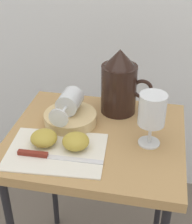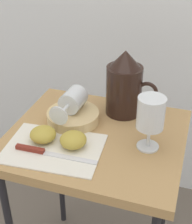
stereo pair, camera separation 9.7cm
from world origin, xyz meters
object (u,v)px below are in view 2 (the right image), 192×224
apple_half_left (43,134)px  knife (44,152)px  wine_glass_upright (151,116)px  apple_half_right (73,140)px  pitcher (124,89)px  wine_glass_tipped_near (73,101)px  table (96,153)px  basket_tray (73,117)px

apple_half_left → knife: (0.03, -0.05, -0.02)m
wine_glass_upright → apple_half_right: wine_glass_upright is taller
wine_glass_upright → knife: size_ratio=0.67×
pitcher → wine_glass_tipped_near: 0.17m
apple_half_right → knife: (-0.07, -0.06, -0.02)m
wine_glass_upright → apple_half_left: bearing=-166.9°
wine_glass_tipped_near → apple_half_left: wine_glass_tipped_near is taller
apple_half_left → pitcher: bearing=52.2°
table → wine_glass_tipped_near: wine_glass_tipped_near is taller
basket_tray → pitcher: (0.14, 0.11, 0.07)m
table → apple_half_left: (-0.14, -0.08, 0.10)m
wine_glass_upright → apple_half_right: size_ratio=2.09×
knife → apple_half_right: bearing=40.9°
wine_glass_upright → knife: wine_glass_upright is taller
knife → apple_half_left: bearing=116.0°
table → pitcher: 0.23m
table → apple_half_left: apple_half_left is taller
basket_tray → apple_half_right: (0.05, -0.13, 0.01)m
wine_glass_upright → basket_tray: bearing=166.8°
pitcher → wine_glass_upright: 0.20m
pitcher → apple_half_left: size_ratio=2.84×
pitcher → knife: bearing=-118.2°
wine_glass_upright → apple_half_right: (-0.20, -0.07, -0.08)m
basket_tray → wine_glass_upright: (0.25, -0.06, 0.09)m
wine_glass_tipped_near → apple_half_left: bearing=-105.5°
basket_tray → pitcher: 0.19m
basket_tray → apple_half_right: size_ratio=2.16×
basket_tray → wine_glass_upright: bearing=-13.2°
table → pitcher: pitcher is taller
pitcher → apple_half_left: 0.30m
wine_glass_tipped_near → apple_half_right: wine_glass_tipped_near is taller
wine_glass_tipped_near → basket_tray: bearing=-69.3°
table → wine_glass_tipped_near: bearing=149.0°
basket_tray → wine_glass_tipped_near: 0.05m
pitcher → apple_half_right: bearing=-110.9°
basket_tray → pitcher: size_ratio=0.76×
pitcher → apple_half_left: bearing=-127.8°
apple_half_right → apple_half_left: bearing=-178.3°
pitcher → wine_glass_tipped_near: bearing=-146.5°
table → basket_tray: 0.14m
apple_half_left → basket_tray: bearing=71.4°
basket_tray → wine_glass_tipped_near: size_ratio=1.13×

